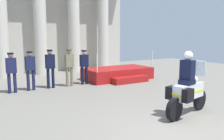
# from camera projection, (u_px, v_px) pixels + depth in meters

# --- Properties ---
(ground_plane) EXTENTS (28.00, 28.00, 0.00)m
(ground_plane) POSITION_uv_depth(u_px,v_px,m) (176.00, 130.00, 5.91)
(ground_plane) COLOR gray
(colonnade_backdrop) EXTENTS (10.26, 1.58, 7.68)m
(colonnade_backdrop) POSITION_uv_depth(u_px,v_px,m) (54.00, 10.00, 15.03)
(colonnade_backdrop) COLOR beige
(colonnade_backdrop) RESTS_ON ground_plane
(reviewing_stand) EXTENTS (3.53, 2.39, 1.52)m
(reviewing_stand) POSITION_uv_depth(u_px,v_px,m) (118.00, 74.00, 12.80)
(reviewing_stand) COLOR #A51919
(reviewing_stand) RESTS_ON ground_plane
(officer_in_row_0) EXTENTS (0.40, 0.25, 1.65)m
(officer_in_row_0) POSITION_uv_depth(u_px,v_px,m) (11.00, 69.00, 9.64)
(officer_in_row_0) COLOR #191E42
(officer_in_row_0) RESTS_ON ground_plane
(officer_in_row_1) EXTENTS (0.40, 0.25, 1.68)m
(officer_in_row_1) POSITION_uv_depth(u_px,v_px,m) (30.00, 68.00, 10.10)
(officer_in_row_1) COLOR #191E42
(officer_in_row_1) RESTS_ON ground_plane
(officer_in_row_2) EXTENTS (0.40, 0.25, 1.72)m
(officer_in_row_2) POSITION_uv_depth(u_px,v_px,m) (50.00, 66.00, 10.55)
(officer_in_row_2) COLOR black
(officer_in_row_2) RESTS_ON ground_plane
(officer_in_row_3) EXTENTS (0.40, 0.25, 1.72)m
(officer_in_row_3) POSITION_uv_depth(u_px,v_px,m) (69.00, 65.00, 10.93)
(officer_in_row_3) COLOR #7A7056
(officer_in_row_3) RESTS_ON ground_plane
(officer_in_row_4) EXTENTS (0.40, 0.25, 1.65)m
(officer_in_row_4) POSITION_uv_depth(u_px,v_px,m) (84.00, 64.00, 11.41)
(officer_in_row_4) COLOR black
(officer_in_row_4) RESTS_ON ground_plane
(motorcycle_with_rider) EXTENTS (2.07, 0.82, 1.90)m
(motorcycle_with_rider) POSITION_uv_depth(u_px,v_px,m) (187.00, 89.00, 6.92)
(motorcycle_with_rider) COLOR black
(motorcycle_with_rider) RESTS_ON ground_plane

